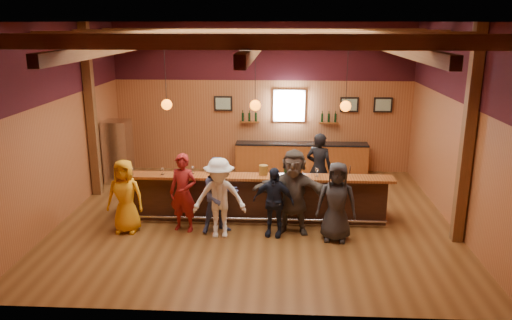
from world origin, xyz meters
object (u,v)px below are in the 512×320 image
(customer_orange, at_px, (125,196))
(customer_brown, at_px, (293,192))
(stainless_fridge, at_px, (118,151))
(customer_navy, at_px, (273,202))
(customer_white, at_px, (219,198))
(ice_bucket, at_px, (263,170))
(bartender, at_px, (319,169))
(customer_redvest, at_px, (183,193))
(back_bar_cabinet, at_px, (301,158))
(bar_counter, at_px, (256,195))
(customer_dark, at_px, (337,202))
(customer_denim, at_px, (220,195))
(bottle_a, at_px, (285,169))

(customer_orange, relative_size, customer_brown, 0.87)
(stainless_fridge, bearing_deg, customer_navy, -37.94)
(customer_white, bearing_deg, customer_brown, 6.97)
(stainless_fridge, distance_m, customer_navy, 5.76)
(stainless_fridge, distance_m, ice_bucket, 5.07)
(ice_bucket, bearing_deg, customer_navy, -73.61)
(bartender, bearing_deg, customer_redvest, 52.41)
(customer_navy, relative_size, ice_bucket, 6.87)
(back_bar_cabinet, distance_m, stainless_fridge, 5.43)
(back_bar_cabinet, bearing_deg, stainless_fridge, -168.07)
(bar_counter, xyz_separation_m, ice_bucket, (0.17, -0.23, 0.70))
(bar_counter, xyz_separation_m, stainless_fridge, (-4.12, 2.45, 0.38))
(bar_counter, relative_size, customer_dark, 3.67)
(customer_brown, height_order, bartender, customer_brown)
(customer_orange, xyz_separation_m, customer_white, (2.09, -0.15, 0.05))
(bar_counter, bearing_deg, back_bar_cabinet, 71.66)
(stainless_fridge, relative_size, customer_navy, 1.17)
(back_bar_cabinet, height_order, customer_denim, customer_denim)
(customer_orange, bearing_deg, customer_dark, -0.87)
(back_bar_cabinet, xyz_separation_m, bottle_a, (-0.50, -3.75, 0.76))
(customer_redvest, height_order, customer_white, customer_white)
(customer_denim, bearing_deg, bottle_a, 6.46)
(customer_brown, distance_m, customer_dark, 0.97)
(customer_dark, height_order, bottle_a, customer_dark)
(customer_denim, bearing_deg, customer_white, -107.08)
(back_bar_cabinet, distance_m, bartender, 2.68)
(customer_white, bearing_deg, customer_navy, 1.87)
(customer_denim, xyz_separation_m, ice_bucket, (0.92, 0.74, 0.37))
(stainless_fridge, relative_size, customer_brown, 0.96)
(bar_counter, relative_size, customer_orange, 3.83)
(customer_white, distance_m, ice_bucket, 1.37)
(bottle_a, bearing_deg, stainless_fridge, 151.24)
(stainless_fridge, bearing_deg, bar_counter, -30.76)
(customer_white, relative_size, customer_dark, 1.02)
(bar_counter, height_order, customer_denim, customer_denim)
(bartender, distance_m, bottle_a, 1.46)
(customer_orange, bearing_deg, bottle_a, 15.73)
(stainless_fridge, relative_size, customer_orange, 1.09)
(customer_denim, xyz_separation_m, customer_white, (0.02, -0.24, 0.02))
(bar_counter, height_order, customer_navy, customer_navy)
(bar_counter, bearing_deg, customer_white, -120.83)
(customer_orange, distance_m, customer_dark, 4.57)
(customer_denim, height_order, customer_dark, customer_dark)
(back_bar_cabinet, xyz_separation_m, customer_navy, (-0.76, -4.66, 0.29))
(bar_counter, relative_size, customer_white, 3.59)
(customer_denim, distance_m, customer_navy, 1.18)
(customer_redvest, distance_m, customer_dark, 3.33)
(customer_redvest, height_order, ice_bucket, customer_redvest)
(back_bar_cabinet, distance_m, customer_redvest, 5.27)
(customer_navy, bearing_deg, customer_white, -162.78)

